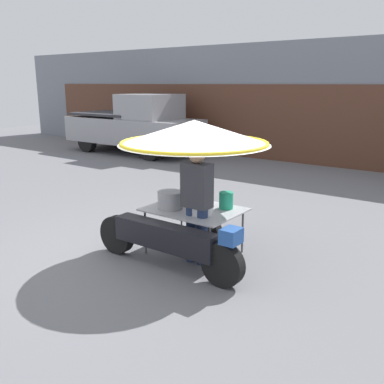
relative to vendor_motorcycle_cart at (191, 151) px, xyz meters
name	(u,v)px	position (x,y,z in m)	size (l,w,h in m)	color
ground_plane	(148,256)	(-0.46, -0.41, -1.47)	(36.00, 36.00, 0.00)	slate
shopfront_building	(352,103)	(-0.46, 8.64, 0.30)	(28.00, 2.06, 3.54)	gray
vendor_motorcycle_cart	(191,151)	(0.00, 0.00, 0.00)	(2.29, 2.03, 1.87)	black
vendor_person	(197,200)	(0.22, -0.18, -0.60)	(0.38, 0.22, 1.56)	navy
pickup_truck	(136,125)	(-6.80, 6.10, -0.52)	(4.92, 1.82, 1.99)	black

